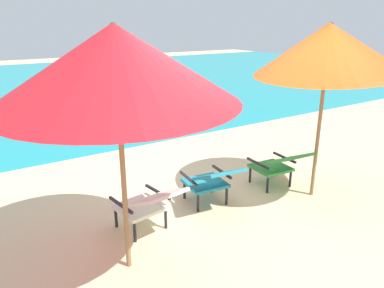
% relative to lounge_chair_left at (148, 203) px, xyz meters
% --- Properties ---
extents(ground_plane, '(40.00, 40.00, 0.00)m').
position_rel_lounge_chair_left_xyz_m(ground_plane, '(1.03, 4.05, -0.40)').
color(ground_plane, beige).
extents(ocean_band, '(40.00, 18.00, 0.01)m').
position_rel_lounge_chair_left_xyz_m(ocean_band, '(1.03, 12.00, -0.40)').
color(ocean_band, teal).
rests_on(ocean_band, ground_plane).
extents(lounge_chair_left, '(0.65, 0.94, 0.68)m').
position_rel_lounge_chair_left_xyz_m(lounge_chair_left, '(0.00, 0.00, 0.00)').
color(lounge_chair_left, silver).
rests_on(lounge_chair_left, ground_plane).
extents(lounge_chair_center, '(0.64, 0.93, 0.68)m').
position_rel_lounge_chair_left_xyz_m(lounge_chair_center, '(1.01, 0.13, 0.00)').
color(lounge_chair_center, teal).
rests_on(lounge_chair_center, ground_plane).
extents(lounge_chair_right, '(0.61, 0.92, 0.68)m').
position_rel_lounge_chair_left_xyz_m(lounge_chair_right, '(2.17, 0.04, 0.00)').
color(lounge_chair_right, '#338E3D').
rests_on(lounge_chair_right, ground_plane).
extents(beach_umbrella_left, '(3.07, 3.07, 2.41)m').
position_rel_lounge_chair_left_xyz_m(beach_umbrella_left, '(-0.45, -0.42, 1.64)').
color(beach_umbrella_left, olive).
rests_on(beach_umbrella_left, ground_plane).
extents(beach_umbrella_right, '(2.02, 1.98, 2.46)m').
position_rel_lounge_chair_left_xyz_m(beach_umbrella_right, '(2.45, -0.37, 1.66)').
color(beach_umbrella_right, olive).
rests_on(beach_umbrella_right, ground_plane).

